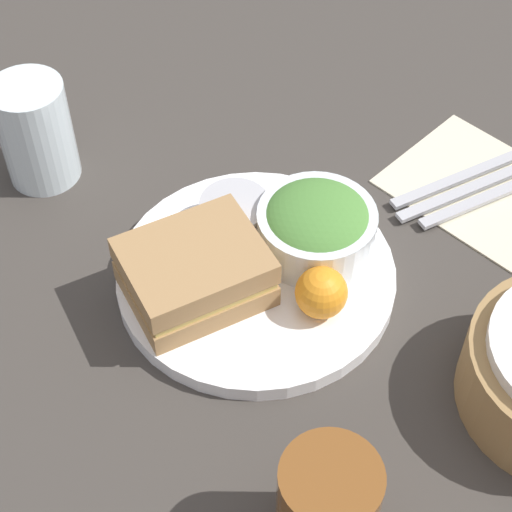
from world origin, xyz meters
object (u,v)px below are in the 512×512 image
at_px(dressing_cup, 235,216).
at_px(drink_glass, 327,509).
at_px(water_glass, 36,132).
at_px(sandwich, 195,272).
at_px(salad_bowl, 317,225).
at_px(knife, 482,184).
at_px(spoon, 493,195).
at_px(fork, 471,173).
at_px(plate, 256,276).

relative_size(dressing_cup, drink_glass, 0.64).
bearing_deg(water_glass, drink_glass, 79.19).
distance_m(sandwich, salad_bowl, 0.12).
bearing_deg(salad_bowl, drink_glass, 43.45).
xyz_separation_m(knife, water_glass, (0.30, -0.34, 0.05)).
bearing_deg(spoon, sandwich, 176.25).
bearing_deg(spoon, fork, 90.00).
relative_size(drink_glass, water_glass, 0.92).
bearing_deg(knife, plate, 180.00).
xyz_separation_m(sandwich, knife, (-0.31, 0.10, -0.04)).
relative_size(spoon, water_glass, 1.56).
relative_size(salad_bowl, knife, 0.54).
distance_m(fork, knife, 0.02).
bearing_deg(fork, plate, -176.09).
bearing_deg(water_glass, dressing_cup, 109.40).
bearing_deg(sandwich, spoon, 158.76).
bearing_deg(fork, knife, -90.00).
height_order(dressing_cup, spoon, dressing_cup).
relative_size(sandwich, knife, 0.70).
bearing_deg(salad_bowl, knife, 162.23).
relative_size(sandwich, dressing_cup, 2.17).
bearing_deg(plate, spoon, 158.61).
xyz_separation_m(plate, knife, (-0.25, 0.08, -0.00)).
distance_m(drink_glass, spoon, 0.41).
distance_m(knife, spoon, 0.02).
bearing_deg(spoon, plate, 176.09).
distance_m(plate, drink_glass, 0.26).
bearing_deg(dressing_cup, water_glass, -70.60).
bearing_deg(fork, spoon, -90.00).
bearing_deg(knife, sandwich, 179.43).
height_order(salad_bowl, spoon, salad_bowl).
bearing_deg(dressing_cup, spoon, 146.61).
xyz_separation_m(salad_bowl, fork, (-0.20, 0.04, -0.04)).
bearing_deg(plate, knife, 162.51).
bearing_deg(salad_bowl, dressing_cup, -60.75).
distance_m(sandwich, water_glass, 0.24).
height_order(dressing_cup, water_glass, water_glass).
bearing_deg(water_glass, plate, 101.10).
xyz_separation_m(dressing_cup, knife, (-0.23, 0.13, -0.03)).
relative_size(plate, knife, 1.27).
xyz_separation_m(plate, dressing_cup, (-0.02, -0.05, 0.03)).
relative_size(plate, water_glass, 2.31).
xyz_separation_m(dressing_cup, spoon, (-0.22, 0.15, -0.03)).
distance_m(plate, dressing_cup, 0.06).
relative_size(salad_bowl, fork, 0.57).
bearing_deg(spoon, dressing_cup, 164.09).
bearing_deg(fork, water_glass, 151.14).
distance_m(drink_glass, fork, 0.43).
bearing_deg(drink_glass, salad_bowl, -136.55).
bearing_deg(dressing_cup, drink_glass, 57.88).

